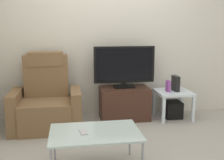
{
  "coord_description": "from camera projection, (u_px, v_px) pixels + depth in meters",
  "views": [
    {
      "loc": [
        -0.71,
        -3.25,
        1.44
      ],
      "look_at": [
        -0.12,
        0.5,
        0.7
      ],
      "focal_mm": 43.68,
      "sensor_mm": 36.0,
      "label": 1
    }
  ],
  "objects": [
    {
      "name": "ground_plane",
      "position": [
        127.0,
        140.0,
        3.53
      ],
      "size": [
        6.4,
        6.4,
        0.0
      ],
      "primitive_type": "plane",
      "color": "#9E998E"
    },
    {
      "name": "wall_back",
      "position": [
        113.0,
        36.0,
        4.38
      ],
      "size": [
        6.4,
        0.06,
        2.6
      ],
      "primitive_type": "cube",
      "color": "beige",
      "rests_on": "ground"
    },
    {
      "name": "tv_stand",
      "position": [
        124.0,
        103.0,
        4.31
      ],
      "size": [
        0.76,
        0.47,
        0.51
      ],
      "color": "#3D2319",
      "rests_on": "ground"
    },
    {
      "name": "television",
      "position": [
        124.0,
        66.0,
        4.22
      ],
      "size": [
        0.95,
        0.2,
        0.64
      ],
      "color": "black",
      "rests_on": "tv_stand"
    },
    {
      "name": "recliner_armchair",
      "position": [
        46.0,
        102.0,
        3.93
      ],
      "size": [
        0.98,
        0.78,
        1.08
      ],
      "rotation": [
        0.0,
        0.0,
        -0.02
      ],
      "color": "brown",
      "rests_on": "ground"
    },
    {
      "name": "side_table",
      "position": [
        173.0,
        95.0,
        4.34
      ],
      "size": [
        0.54,
        0.54,
        0.44
      ],
      "color": "silver",
      "rests_on": "ground"
    },
    {
      "name": "subwoofer_box",
      "position": [
        173.0,
        110.0,
        4.39
      ],
      "size": [
        0.26,
        0.26,
        0.26
      ],
      "primitive_type": "cube",
      "color": "black",
      "rests_on": "ground"
    },
    {
      "name": "book_upright",
      "position": [
        168.0,
        86.0,
        4.28
      ],
      "size": [
        0.04,
        0.11,
        0.18
      ],
      "primitive_type": "cube",
      "color": "purple",
      "rests_on": "side_table"
    },
    {
      "name": "game_console",
      "position": [
        176.0,
        83.0,
        4.32
      ],
      "size": [
        0.07,
        0.2,
        0.24
      ],
      "primitive_type": "cube",
      "color": "black",
      "rests_on": "side_table"
    },
    {
      "name": "coffee_table",
      "position": [
        95.0,
        134.0,
        2.72
      ],
      "size": [
        0.9,
        0.6,
        0.41
      ],
      "color": "#B2C6C1",
      "rests_on": "ground"
    },
    {
      "name": "cell_phone",
      "position": [
        83.0,
        132.0,
        2.7
      ],
      "size": [
        0.09,
        0.16,
        0.01
      ],
      "primitive_type": "cube",
      "rotation": [
        0.0,
        0.0,
        0.15
      ],
      "color": "#B7B7BC",
      "rests_on": "coffee_table"
    }
  ]
}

